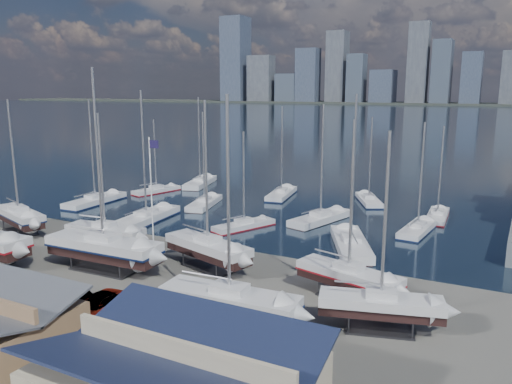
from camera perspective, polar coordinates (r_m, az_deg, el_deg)
The scene contains 28 objects.
ground at distance 48.25m, azimuth -13.07°, elevation -8.86°, with size 1400.00×1400.00×0.00m, color #605E59.
water at distance 345.90m, azimuth 22.45°, elevation 7.96°, with size 1400.00×600.00×0.40m, color #182438.
far_shore at distance 605.14m, azimuth 24.69°, elevation 9.09°, with size 1400.00×80.00×2.20m, color #2D332D.
skyline at distance 599.57m, azimuth 24.21°, elevation 12.76°, with size 639.14×43.80×107.69m.
shed_blue at distance 26.84m, azimuth -8.82°, elevation -20.48°, with size 13.65×9.45×4.71m.
sailboat_cradle_0 at distance 65.20m, azimuth -25.47°, elevation -2.46°, with size 10.00×5.57×15.61m.
sailboat_cradle_2 at distance 54.88m, azimuth -16.86°, elevation -4.37°, with size 8.88×3.13×14.36m.
sailboat_cradle_3 at distance 48.87m, azimuth -17.02°, elevation -6.08°, with size 11.72×3.67×18.56m.
sailboat_cradle_4 at distance 47.39m, azimuth -5.54°, elevation -6.35°, with size 10.00×5.38×15.75m.
sailboat_cradle_5 at distance 35.86m, azimuth -3.05°, elevation -12.32°, with size 10.28×3.39×16.36m.
sailboat_cradle_6 at distance 41.18m, azimuth 10.54°, elevation -9.41°, with size 9.21×4.74×14.46m.
sailboat_cradle_7 at distance 36.57m, azimuth 14.06°, elevation -12.37°, with size 8.82×4.56×14.02m.
sailboat_moored_0 at distance 77.67m, azimuth -17.89°, elevation -1.09°, with size 3.39×10.84×16.05m.
sailboat_moored_1 at distance 83.60m, azimuth -11.31°, elevation 0.12°, with size 4.56×8.70×12.52m.
sailboat_moored_2 at distance 88.71m, azimuth -6.40°, elevation 0.94°, with size 5.76×11.12×16.16m.
sailboat_moored_3 at distance 65.50m, azimuth -12.40°, elevation -3.10°, with size 4.33×11.88×17.37m.
sailboat_moored_4 at distance 72.89m, azimuth -5.91°, elevation -1.38°, with size 4.89×9.78×14.23m.
sailboat_moored_5 at distance 78.90m, azimuth 2.93°, elevation -0.35°, with size 4.37×10.23×14.82m.
sailboat_moored_6 at distance 60.94m, azimuth -1.38°, elevation -3.93°, with size 5.48×8.49×12.36m.
sailboat_moored_7 at distance 64.42m, azimuth 7.39°, elevation -3.15°, with size 5.62×10.73×15.60m.
sailboat_moored_8 at distance 76.47m, azimuth 12.74°, elevation -1.01°, with size 6.20×9.13×13.38m.
sailboat_moored_9 at distance 54.33m, azimuth 10.77°, elevation -6.07°, with size 7.55×11.55×17.00m.
sailboat_moored_10 at distance 62.27m, azimuth 17.99°, elevation -4.17°, with size 3.45×9.32×13.63m.
sailboat_moored_11 at distance 69.53m, azimuth 20.01°, elevation -2.68°, with size 2.72×8.58×12.70m.
car_b at distance 41.73m, azimuth -19.81°, elevation -11.44°, with size 1.64×4.70×1.55m, color gray.
car_c at distance 39.80m, azimuth -17.88°, elevation -12.40°, with size 2.68×5.82×1.62m, color gray.
car_d at distance 34.23m, azimuth -11.06°, elevation -16.28°, with size 2.06×5.07×1.47m, color gray.
flagpole at distance 47.52m, azimuth -11.78°, elevation -0.14°, with size 1.09×0.12×12.38m.
Camera 1 is at (29.69, -44.21, 16.62)m, focal length 35.00 mm.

